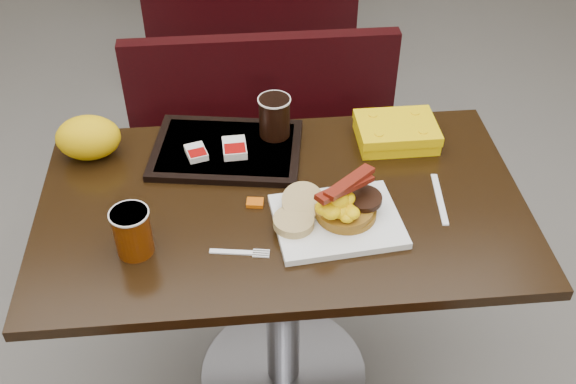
{
  "coord_description": "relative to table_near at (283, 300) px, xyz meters",
  "views": [
    {
      "loc": [
        -0.1,
        -1.25,
        1.86
      ],
      "look_at": [
        0.01,
        -0.05,
        0.82
      ],
      "focal_mm": 42.24,
      "sensor_mm": 36.0,
      "label": 1
    }
  ],
  "objects": [
    {
      "name": "bacon_strips",
      "position": [
        0.14,
        -0.09,
        0.49
      ],
      "size": [
        0.18,
        0.16,
        0.01
      ],
      "primitive_type": null,
      "rotation": [
        0.0,
        0.0,
        0.64
      ],
      "color": "#4F0F05",
      "rests_on": "scrambled_eggs"
    },
    {
      "name": "sausage_patty",
      "position": [
        0.19,
        -0.07,
        0.43
      ],
      "size": [
        0.09,
        0.09,
        0.01
      ],
      "primitive_type": "cylinder",
      "rotation": [
        0.0,
        0.0,
        -0.05
      ],
      "color": "black",
      "rests_on": "pancake_stack"
    },
    {
      "name": "paper_bag",
      "position": [
        -0.49,
        0.23,
        0.43
      ],
      "size": [
        0.19,
        0.15,
        0.12
      ],
      "primitive_type": "ellipsoid",
      "rotation": [
        0.0,
        0.0,
        0.17
      ],
      "color": "yellow",
      "rests_on": "table_near"
    },
    {
      "name": "condiment_ketchup",
      "position": [
        0.06,
        0.03,
        0.38
      ],
      "size": [
        0.04,
        0.03,
        0.01
      ],
      "primitive_type": "cube",
      "rotation": [
        0.0,
        0.0,
        -0.1
      ],
      "color": "#8C0504",
      "rests_on": "table_near"
    },
    {
      "name": "scrambled_eggs",
      "position": [
        0.12,
        -0.1,
        0.45
      ],
      "size": [
        0.12,
        0.11,
        0.05
      ],
      "primitive_type": "ellipsoid",
      "rotation": [
        0.0,
        0.0,
        0.23
      ],
      "color": "#FFEE05",
      "rests_on": "pancake_stack"
    },
    {
      "name": "bench_far_s",
      "position": [
        0.0,
        1.9,
        -0.02
      ],
      "size": [
        1.0,
        0.46,
        0.72
      ],
      "primitive_type": null,
      "color": "black",
      "rests_on": "floor"
    },
    {
      "name": "platter",
      "position": [
        0.12,
        -0.09,
        0.38
      ],
      "size": [
        0.32,
        0.26,
        0.02
      ],
      "primitive_type": "cube",
      "rotation": [
        0.0,
        0.0,
        0.1
      ],
      "color": "white",
      "rests_on": "table_near"
    },
    {
      "name": "muffin_top",
      "position": [
        0.04,
        -0.05,
        0.42
      ],
      "size": [
        0.11,
        0.11,
        0.06
      ],
      "primitive_type": "cylinder",
      "rotation": [
        0.38,
        0.0,
        -0.14
      ],
      "color": "tan",
      "rests_on": "platter"
    },
    {
      "name": "fork",
      "position": [
        -0.13,
        -0.17,
        0.38
      ],
      "size": [
        0.14,
        0.05,
        0.0
      ],
      "primitive_type": null,
      "rotation": [
        0.0,
        0.0,
        -0.16
      ],
      "color": "white",
      "rests_on": "table_near"
    },
    {
      "name": "hashbrown_sleeve_right",
      "position": [
        -0.11,
        0.19,
        0.4
      ],
      "size": [
        0.07,
        0.09,
        0.02
      ],
      "primitive_type": "cube",
      "rotation": [
        0.0,
        0.0,
        0.05
      ],
      "color": "silver",
      "rests_on": "tray"
    },
    {
      "name": "clamshell",
      "position": [
        0.33,
        0.22,
        0.4
      ],
      "size": [
        0.22,
        0.16,
        0.06
      ],
      "primitive_type": "cube",
      "rotation": [
        0.0,
        0.0,
        0.01
      ],
      "color": "#F3C204",
      "rests_on": "table_near"
    },
    {
      "name": "pancake_stack",
      "position": [
        0.15,
        -0.08,
        0.41
      ],
      "size": [
        0.15,
        0.15,
        0.03
      ],
      "primitive_type": "cylinder",
      "rotation": [
        0.0,
        0.0,
        -0.04
      ],
      "color": "brown",
      "rests_on": "platter"
    },
    {
      "name": "coffee_cup_near",
      "position": [
        -0.35,
        -0.14,
        0.43
      ],
      "size": [
        0.1,
        0.1,
        0.12
      ],
      "primitive_type": "cylinder",
      "rotation": [
        0.0,
        0.0,
        -0.23
      ],
      "color": "#823804",
      "rests_on": "table_near"
    },
    {
      "name": "table_near",
      "position": [
        0.0,
        0.0,
        0.0
      ],
      "size": [
        1.2,
        0.7,
        0.75
      ],
      "primitive_type": null,
      "color": "black",
      "rests_on": "floor"
    },
    {
      "name": "bench_near_n",
      "position": [
        0.0,
        0.7,
        -0.02
      ],
      "size": [
        1.0,
        0.46,
        0.72
      ],
      "primitive_type": null,
      "color": "black",
      "rests_on": "floor"
    },
    {
      "name": "hashbrown_sleeve_left",
      "position": [
        -0.21,
        0.18,
        0.4
      ],
      "size": [
        0.07,
        0.08,
        0.02
      ],
      "primitive_type": "cube",
      "rotation": [
        0.0,
        0.0,
        0.27
      ],
      "color": "silver",
      "rests_on": "tray"
    },
    {
      "name": "coffee_cup_far",
      "position": [
        0.0,
        0.26,
        0.45
      ],
      "size": [
        0.09,
        0.09,
        0.11
      ],
      "primitive_type": "cylinder",
      "rotation": [
        0.0,
        0.0,
        0.03
      ],
      "color": "black",
      "rests_on": "tray"
    },
    {
      "name": "condiment_syrup",
      "position": [
        -0.07,
        -0.01,
        0.38
      ],
      "size": [
        0.05,
        0.04,
        0.01
      ],
      "primitive_type": "cube",
      "rotation": [
        0.0,
        0.0,
        -0.14
      ],
      "color": "#BD4D08",
      "rests_on": "table_near"
    },
    {
      "name": "floor",
      "position": [
        0.0,
        0.0,
        -0.38
      ],
      "size": [
        6.0,
        7.0,
        0.01
      ],
      "primitive_type": "cube",
      "color": "slate",
      "rests_on": "ground"
    },
    {
      "name": "muffin_bottom",
      "position": [
        0.02,
        -0.11,
        0.4
      ],
      "size": [
        0.12,
        0.12,
        0.02
      ],
      "primitive_type": "cylinder",
      "rotation": [
        0.0,
        0.0,
        0.26
      ],
      "color": "tan",
      "rests_on": "platter"
    },
    {
      "name": "tray",
      "position": [
        -0.13,
        0.21,
        0.38
      ],
      "size": [
        0.43,
        0.34,
        0.02
      ],
      "primitive_type": "cube",
      "rotation": [
        0.0,
        0.0,
        -0.16
      ],
      "color": "black",
      "rests_on": "table_near"
    },
    {
      "name": "knife",
      "position": [
        0.39,
        -0.03,
        0.38
      ],
      "size": [
        0.04,
        0.19,
        0.0
      ],
      "primitive_type": "cube",
      "rotation": [
        0.0,
        0.0,
        -1.68
      ],
      "color": "white",
      "rests_on": "table_near"
    }
  ]
}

